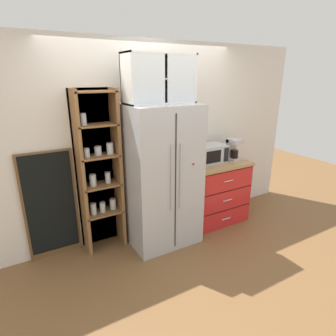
{
  "coord_description": "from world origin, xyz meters",
  "views": [
    {
      "loc": [
        -1.58,
        -2.94,
        2.12
      ],
      "look_at": [
        0.1,
        0.0,
        0.99
      ],
      "focal_mm": 29.87,
      "sensor_mm": 36.0,
      "label": 1
    }
  ],
  "objects_px": {
    "bottle_amber": "(212,153)",
    "mug_red": "(197,164)",
    "refrigerator": "(161,176)",
    "mug_cream": "(219,160)",
    "microwave": "(210,154)",
    "chalkboard_menu": "(51,205)",
    "bottle_green": "(212,154)",
    "coffee_maker": "(233,149)"
  },
  "relations": [
    {
      "from": "mug_cream",
      "to": "chalkboard_menu",
      "type": "height_order",
      "value": "chalkboard_menu"
    },
    {
      "from": "microwave",
      "to": "chalkboard_menu",
      "type": "bearing_deg",
      "value": 174.28
    },
    {
      "from": "microwave",
      "to": "mug_cream",
      "type": "distance_m",
      "value": 0.16
    },
    {
      "from": "bottle_amber",
      "to": "chalkboard_menu",
      "type": "distance_m",
      "value": 2.28
    },
    {
      "from": "bottle_amber",
      "to": "chalkboard_menu",
      "type": "relative_size",
      "value": 0.19
    },
    {
      "from": "refrigerator",
      "to": "mug_cream",
      "type": "distance_m",
      "value": 0.94
    },
    {
      "from": "mug_red",
      "to": "chalkboard_menu",
      "type": "height_order",
      "value": "chalkboard_menu"
    },
    {
      "from": "refrigerator",
      "to": "mug_cream",
      "type": "relative_size",
      "value": 17.04
    },
    {
      "from": "refrigerator",
      "to": "bottle_green",
      "type": "bearing_deg",
      "value": 9.24
    },
    {
      "from": "refrigerator",
      "to": "coffee_maker",
      "type": "relative_size",
      "value": 5.82
    },
    {
      "from": "microwave",
      "to": "bottle_green",
      "type": "height_order",
      "value": "microwave"
    },
    {
      "from": "mug_cream",
      "to": "bottle_green",
      "type": "distance_m",
      "value": 0.16
    },
    {
      "from": "mug_red",
      "to": "chalkboard_menu",
      "type": "bearing_deg",
      "value": 169.79
    },
    {
      "from": "bottle_green",
      "to": "microwave",
      "type": "bearing_deg",
      "value": -153.97
    },
    {
      "from": "mug_red",
      "to": "bottle_amber",
      "type": "relative_size",
      "value": 0.48
    },
    {
      "from": "bottle_amber",
      "to": "mug_red",
      "type": "bearing_deg",
      "value": -157.38
    },
    {
      "from": "refrigerator",
      "to": "microwave",
      "type": "xyz_separation_m",
      "value": [
        0.85,
        0.11,
        0.15
      ]
    },
    {
      "from": "microwave",
      "to": "bottle_green",
      "type": "xyz_separation_m",
      "value": [
        0.08,
        0.04,
        -0.02
      ]
    },
    {
      "from": "mug_cream",
      "to": "chalkboard_menu",
      "type": "relative_size",
      "value": 0.08
    },
    {
      "from": "refrigerator",
      "to": "mug_red",
      "type": "relative_size",
      "value": 14.54
    },
    {
      "from": "mug_cream",
      "to": "bottle_amber",
      "type": "height_order",
      "value": "bottle_amber"
    },
    {
      "from": "bottle_green",
      "to": "bottle_amber",
      "type": "bearing_deg",
      "value": 90.0
    },
    {
      "from": "mug_red",
      "to": "chalkboard_menu",
      "type": "distance_m",
      "value": 1.91
    },
    {
      "from": "bottle_amber",
      "to": "refrigerator",
      "type": "bearing_deg",
      "value": -170.61
    },
    {
      "from": "microwave",
      "to": "mug_cream",
      "type": "xyz_separation_m",
      "value": [
        0.09,
        -0.11,
        -0.08
      ]
    },
    {
      "from": "refrigerator",
      "to": "chalkboard_menu",
      "type": "xyz_separation_m",
      "value": [
        -1.3,
        0.33,
        -0.24
      ]
    },
    {
      "from": "mug_cream",
      "to": "microwave",
      "type": "bearing_deg",
      "value": 128.09
    },
    {
      "from": "microwave",
      "to": "coffee_maker",
      "type": "xyz_separation_m",
      "value": [
        0.4,
        -0.04,
        0.03
      ]
    },
    {
      "from": "refrigerator",
      "to": "mug_red",
      "type": "distance_m",
      "value": 0.55
    },
    {
      "from": "mug_red",
      "to": "bottle_green",
      "type": "xyz_separation_m",
      "value": [
        0.39,
        0.16,
        0.06
      ]
    },
    {
      "from": "refrigerator",
      "to": "coffee_maker",
      "type": "bearing_deg",
      "value": 3.16
    },
    {
      "from": "mug_red",
      "to": "microwave",
      "type": "bearing_deg",
      "value": 21.24
    },
    {
      "from": "refrigerator",
      "to": "mug_red",
      "type": "xyz_separation_m",
      "value": [
        0.55,
        -0.01,
        0.07
      ]
    },
    {
      "from": "mug_red",
      "to": "bottle_green",
      "type": "bearing_deg",
      "value": 22.31
    },
    {
      "from": "coffee_maker",
      "to": "bottle_green",
      "type": "bearing_deg",
      "value": 165.3
    },
    {
      "from": "coffee_maker",
      "to": "bottle_green",
      "type": "height_order",
      "value": "coffee_maker"
    },
    {
      "from": "chalkboard_menu",
      "to": "coffee_maker",
      "type": "bearing_deg",
      "value": -5.76
    },
    {
      "from": "mug_cream",
      "to": "bottle_green",
      "type": "height_order",
      "value": "bottle_green"
    },
    {
      "from": "microwave",
      "to": "chalkboard_menu",
      "type": "height_order",
      "value": "chalkboard_menu"
    },
    {
      "from": "coffee_maker",
      "to": "bottle_green",
      "type": "distance_m",
      "value": 0.33
    },
    {
      "from": "mug_cream",
      "to": "bottle_green",
      "type": "relative_size",
      "value": 0.43
    },
    {
      "from": "mug_cream",
      "to": "chalkboard_menu",
      "type": "bearing_deg",
      "value": 171.73
    }
  ]
}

